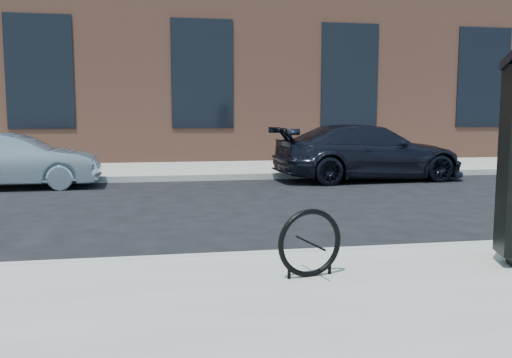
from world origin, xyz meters
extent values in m
plane|color=black|center=(0.00, 0.00, 0.00)|extent=(120.00, 120.00, 0.00)
cube|color=gray|center=(0.00, 14.00, 0.07)|extent=(60.00, 12.00, 0.15)
cube|color=#9E9B93|center=(0.00, -0.02, 0.07)|extent=(60.00, 0.12, 0.16)
cube|color=#9E9B93|center=(0.00, 8.02, 0.07)|extent=(60.00, 0.12, 0.16)
cube|color=brown|center=(0.00, 17.00, 4.00)|extent=(28.00, 10.00, 8.00)
cube|color=black|center=(-5.00, 11.98, 3.00)|extent=(2.00, 0.06, 3.50)
cube|color=black|center=(0.00, 11.98, 3.00)|extent=(2.00, 0.06, 3.50)
cube|color=black|center=(5.00, 11.98, 3.00)|extent=(2.00, 0.06, 3.50)
cube|color=black|center=(10.00, 11.98, 3.00)|extent=(2.00, 0.06, 3.50)
torus|color=black|center=(-0.03, -1.00, 0.47)|extent=(0.66, 0.18, 0.66)
cylinder|color=black|center=(-0.24, -1.04, 0.21)|extent=(0.03, 0.03, 0.13)
cylinder|color=black|center=(0.18, -0.95, 0.21)|extent=(0.03, 0.03, 0.13)
imported|color=#7F93A2|center=(-4.72, 7.27, 0.63)|extent=(3.87, 1.46, 1.26)
imported|color=black|center=(3.90, 7.40, 0.72)|extent=(5.04, 2.29, 1.43)
camera|label=1|loc=(-1.41, -5.84, 1.68)|focal=38.00mm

